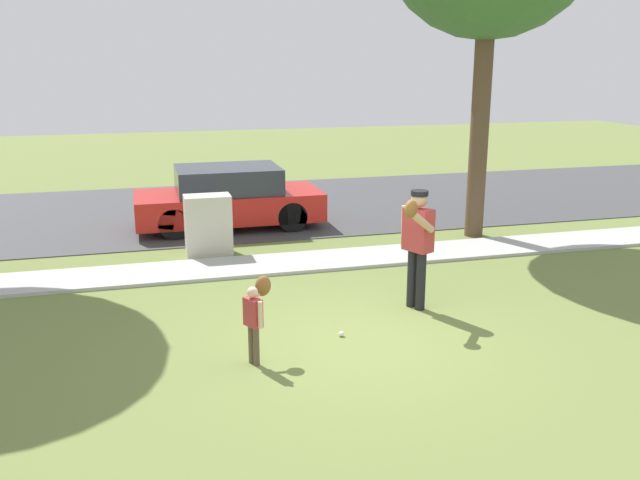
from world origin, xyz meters
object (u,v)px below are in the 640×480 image
(baseball, at_px, (341,334))
(parked_hatchback_red, at_px, (229,198))
(person_adult, at_px, (417,237))
(utility_cabinet, at_px, (208,225))
(person_child, at_px, (256,310))

(baseball, distance_m, parked_hatchback_red, 6.55)
(person_adult, distance_m, utility_cabinet, 4.58)
(person_adult, bearing_deg, baseball, 2.37)
(baseball, bearing_deg, utility_cabinet, 106.12)
(person_adult, xyz_separation_m, person_child, (-2.58, -1.19, -0.44))
(baseball, distance_m, utility_cabinet, 4.65)
(utility_cabinet, bearing_deg, person_child, -89.31)
(person_child, height_order, baseball, person_child)
(baseball, bearing_deg, person_child, -159.34)
(person_adult, bearing_deg, person_child, -1.10)
(person_adult, bearing_deg, utility_cabinet, -80.36)
(person_adult, height_order, baseball, person_adult)
(parked_hatchback_red, bearing_deg, person_adult, 108.96)
(person_adult, distance_m, parked_hatchback_red, 6.11)
(parked_hatchback_red, bearing_deg, person_child, 85.02)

